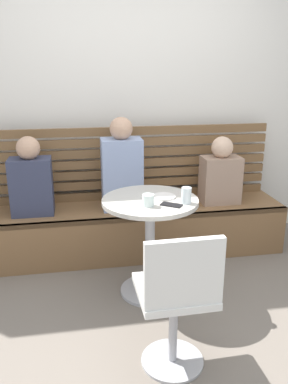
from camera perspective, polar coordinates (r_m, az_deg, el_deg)
The scene contains 13 objects.
ground at distance 2.66m, azimuth 2.17°, elevation -20.09°, with size 8.00×8.00×0.00m, color #70665B.
back_wall at distance 3.72m, azimuth -3.02°, elevation 15.01°, with size 5.20×0.10×2.90m, color silver.
booth_bench at distance 3.57m, azimuth -1.82°, elevation -5.46°, with size 2.70×0.52×0.44m.
booth_backrest at distance 3.62m, azimuth -2.45°, elevation 4.17°, with size 2.65×0.04×0.67m.
cafe_table at distance 2.85m, azimuth 0.86°, elevation -5.23°, with size 0.68×0.68×0.74m.
white_chair at distance 2.17m, azimuth 4.81°, elevation -14.93°, with size 0.41×0.41×0.85m.
person_adult at distance 3.37m, azimuth -3.21°, elevation 3.39°, with size 0.34×0.22×0.79m.
person_child_left at distance 3.38m, azimuth -15.94°, elevation 1.62°, with size 0.34×0.22×0.65m.
person_child_middle at distance 3.60m, azimuth 10.95°, elevation 2.54°, with size 0.34×0.22×0.60m.
cup_water_clear at distance 2.69m, azimuth 6.11°, elevation -0.49°, with size 0.07×0.07×0.11m, color white.
cup_glass_short at distance 2.63m, azimuth 0.65°, elevation -1.18°, with size 0.08×0.08×0.08m, color silver.
plate_small at distance 2.81m, azimuth 2.83°, elevation -0.65°, with size 0.17×0.17×0.01m, color white.
phone_on_table at distance 2.65m, azimuth 3.95°, elevation -1.85°, with size 0.07×0.14×0.01m, color black.
Camera 1 is at (-0.46, -2.05, 1.64)m, focal length 37.08 mm.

